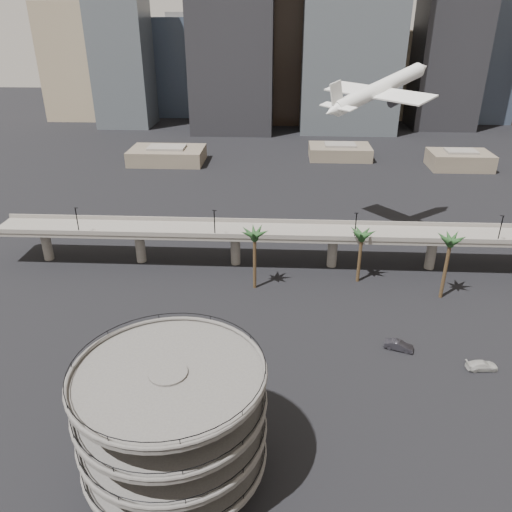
# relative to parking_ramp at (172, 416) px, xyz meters

# --- Properties ---
(ground) EXTENTS (700.00, 700.00, 0.00)m
(ground) POSITION_rel_parking_ramp_xyz_m (13.00, 4.00, -9.84)
(ground) COLOR black
(ground) RESTS_ON ground
(parking_ramp) EXTENTS (22.20, 22.20, 17.35)m
(parking_ramp) POSITION_rel_parking_ramp_xyz_m (0.00, 0.00, 0.00)
(parking_ramp) COLOR #4E4B49
(parking_ramp) RESTS_ON ground
(overpass) EXTENTS (130.00, 9.30, 14.70)m
(overpass) POSITION_rel_parking_ramp_xyz_m (13.00, 59.00, -2.50)
(overpass) COLOR slate
(overpass) RESTS_ON ground
(palm_trees) EXTENTS (42.40, 10.40, 14.00)m
(palm_trees) POSITION_rel_parking_ramp_xyz_m (27.02, 48.65, 1.59)
(palm_trees) COLOR #4D3A21
(palm_trees) RESTS_ON ground
(low_buildings) EXTENTS (135.00, 27.50, 6.80)m
(low_buildings) POSITION_rel_parking_ramp_xyz_m (19.89, 146.30, -6.97)
(low_buildings) COLOR brown
(low_buildings) RESTS_ON ground
(skyline) EXTENTS (269.00, 86.00, 128.17)m
(skyline) POSITION_rel_parking_ramp_xyz_m (28.11, 221.08, 37.06)
(skyline) COLOR #87755D
(skyline) RESTS_ON ground
(airborne_jet) EXTENTS (27.42, 25.98, 11.05)m
(airborne_jet) POSITION_rel_parking_ramp_xyz_m (33.53, 74.89, 26.79)
(airborne_jet) COLOR white
(airborne_jet) RESTS_ON ground
(car_a) EXTENTS (4.18, 2.69, 1.32)m
(car_a) POSITION_rel_parking_ramp_xyz_m (5.64, 25.49, -9.17)
(car_a) COLOR #BB1A36
(car_a) RESTS_ON ground
(car_b) EXTENTS (5.19, 3.18, 1.61)m
(car_b) POSITION_rel_parking_ramp_xyz_m (32.86, 27.77, -9.03)
(car_b) COLOR black
(car_b) RESTS_ON ground
(car_c) EXTENTS (5.26, 2.56, 1.47)m
(car_c) POSITION_rel_parking_ramp_xyz_m (45.23, 23.14, -9.10)
(car_c) COLOR beige
(car_c) RESTS_ON ground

